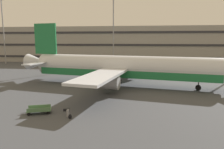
{
  "coord_description": "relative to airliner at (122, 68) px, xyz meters",
  "views": [
    {
      "loc": [
        7.42,
        -38.55,
        8.23
      ],
      "look_at": [
        2.86,
        -6.43,
        3.0
      ],
      "focal_mm": 34.6,
      "sensor_mm": 36.0,
      "label": 1
    }
  ],
  "objects": [
    {
      "name": "airliner",
      "position": [
        0.0,
        0.0,
        0.0
      ],
      "size": [
        39.84,
        32.28,
        11.4
      ],
      "color": "silver",
      "rests_on": "ground_plane"
    },
    {
      "name": "light_mast_left",
      "position": [
        -5.55,
        29.98,
        9.2
      ],
      "size": [
        1.8,
        0.5,
        21.54
      ],
      "color": "gray",
      "rests_on": "ground_plane"
    },
    {
      "name": "suitcase_purple",
      "position": [
        -5.0,
        -15.15,
        -3.13
      ],
      "size": [
        0.74,
        0.52,
        0.26
      ],
      "color": "black",
      "rests_on": "ground_plane"
    },
    {
      "name": "suitcase_silver",
      "position": [
        -4.12,
        -17.09,
        -2.83
      ],
      "size": [
        0.27,
        0.49,
        0.99
      ],
      "color": "gray",
      "rests_on": "ground_plane"
    },
    {
      "name": "baggage_cart",
      "position": [
        -7.71,
        -16.48,
        -2.83
      ],
      "size": [
        3.33,
        2.13,
        0.82
      ],
      "color": "#4C724C",
      "rests_on": "ground_plane"
    },
    {
      "name": "backpack_upright",
      "position": [
        -3.69,
        -17.64,
        -3.01
      ],
      "size": [
        0.41,
        0.3,
        0.56
      ],
      "color": "black",
      "rests_on": "ground_plane"
    },
    {
      "name": "light_mast_far_left",
      "position": [
        -43.13,
        29.98,
        9.41
      ],
      "size": [
        1.8,
        0.5,
        21.94
      ],
      "color": "gray",
      "rests_on": "ground_plane"
    },
    {
      "name": "terminal_structure",
      "position": [
        -3.7,
        46.68,
        3.21
      ],
      "size": [
        170.52,
        20.21,
        12.93
      ],
      "color": "gray",
      "rests_on": "ground_plane"
    },
    {
      "name": "ground_plane",
      "position": [
        -3.7,
        0.08,
        -3.26
      ],
      "size": [
        600.0,
        600.0,
        0.0
      ],
      "primitive_type": "plane",
      "color": "#424449"
    }
  ]
}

